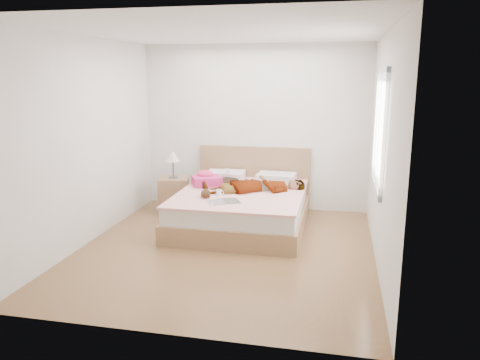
{
  "coord_description": "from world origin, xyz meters",
  "views": [
    {
      "loc": [
        1.31,
        -5.33,
        2.13
      ],
      "look_at": [
        0.0,
        0.85,
        0.7
      ],
      "focal_mm": 35.0,
      "sensor_mm": 36.0,
      "label": 1
    }
  ],
  "objects_px": {
    "magazine": "(225,202)",
    "plush_toy": "(206,193)",
    "woman": "(255,183)",
    "coffee_mug": "(219,192)",
    "towel": "(206,179)",
    "phone": "(228,170)",
    "nightstand": "(174,192)",
    "bed": "(243,206)"
  },
  "relations": [
    {
      "from": "coffee_mug",
      "to": "nightstand",
      "type": "xyz_separation_m",
      "value": [
        -0.93,
        0.76,
        -0.23
      ]
    },
    {
      "from": "towel",
      "to": "plush_toy",
      "type": "distance_m",
      "value": 0.73
    },
    {
      "from": "phone",
      "to": "plush_toy",
      "type": "xyz_separation_m",
      "value": [
        -0.08,
        -0.95,
        -0.13
      ]
    },
    {
      "from": "coffee_mug",
      "to": "nightstand",
      "type": "height_order",
      "value": "nightstand"
    },
    {
      "from": "towel",
      "to": "bed",
      "type": "bearing_deg",
      "value": -18.37
    },
    {
      "from": "towel",
      "to": "coffee_mug",
      "type": "height_order",
      "value": "towel"
    },
    {
      "from": "towel",
      "to": "magazine",
      "type": "distance_m",
      "value": 1.01
    },
    {
      "from": "plush_toy",
      "to": "nightstand",
      "type": "xyz_separation_m",
      "value": [
        -0.78,
        0.89,
        -0.24
      ]
    },
    {
      "from": "woman",
      "to": "phone",
      "type": "bearing_deg",
      "value": -149.69
    },
    {
      "from": "towel",
      "to": "coffee_mug",
      "type": "relative_size",
      "value": 4.63
    },
    {
      "from": "bed",
      "to": "magazine",
      "type": "relative_size",
      "value": 4.21
    },
    {
      "from": "bed",
      "to": "nightstand",
      "type": "distance_m",
      "value": 1.24
    },
    {
      "from": "towel",
      "to": "nightstand",
      "type": "distance_m",
      "value": 0.67
    },
    {
      "from": "woman",
      "to": "coffee_mug",
      "type": "relative_size",
      "value": 13.16
    },
    {
      "from": "magazine",
      "to": "plush_toy",
      "type": "distance_m",
      "value": 0.35
    },
    {
      "from": "towel",
      "to": "woman",
      "type": "bearing_deg",
      "value": -11.81
    },
    {
      "from": "magazine",
      "to": "towel",
      "type": "bearing_deg",
      "value": 119.3
    },
    {
      "from": "towel",
      "to": "magazine",
      "type": "relative_size",
      "value": 1.07
    },
    {
      "from": "bed",
      "to": "plush_toy",
      "type": "bearing_deg",
      "value": -128.38
    },
    {
      "from": "woman",
      "to": "bed",
      "type": "height_order",
      "value": "bed"
    },
    {
      "from": "phone",
      "to": "plush_toy",
      "type": "height_order",
      "value": "phone"
    },
    {
      "from": "woman",
      "to": "plush_toy",
      "type": "distance_m",
      "value": 0.8
    },
    {
      "from": "woman",
      "to": "nightstand",
      "type": "relative_size",
      "value": 1.54
    },
    {
      "from": "magazine",
      "to": "coffee_mug",
      "type": "distance_m",
      "value": 0.35
    },
    {
      "from": "coffee_mug",
      "to": "plush_toy",
      "type": "height_order",
      "value": "plush_toy"
    },
    {
      "from": "bed",
      "to": "phone",
      "type": "bearing_deg",
      "value": 126.7
    },
    {
      "from": "magazine",
      "to": "plush_toy",
      "type": "height_order",
      "value": "plush_toy"
    },
    {
      "from": "bed",
      "to": "magazine",
      "type": "distance_m",
      "value": 0.73
    },
    {
      "from": "woman",
      "to": "coffee_mug",
      "type": "bearing_deg",
      "value": -67.2
    },
    {
      "from": "phone",
      "to": "towel",
      "type": "distance_m",
      "value": 0.37
    },
    {
      "from": "bed",
      "to": "magazine",
      "type": "height_order",
      "value": "bed"
    },
    {
      "from": "woman",
      "to": "bed",
      "type": "relative_size",
      "value": 0.72
    },
    {
      "from": "woman",
      "to": "nightstand",
      "type": "height_order",
      "value": "nightstand"
    },
    {
      "from": "coffee_mug",
      "to": "plush_toy",
      "type": "relative_size",
      "value": 0.53
    },
    {
      "from": "phone",
      "to": "plush_toy",
      "type": "relative_size",
      "value": 0.46
    },
    {
      "from": "bed",
      "to": "magazine",
      "type": "xyz_separation_m",
      "value": [
        -0.1,
        -0.68,
        0.24
      ]
    },
    {
      "from": "bed",
      "to": "plush_toy",
      "type": "xyz_separation_m",
      "value": [
        -0.4,
        -0.51,
        0.29
      ]
    },
    {
      "from": "woman",
      "to": "magazine",
      "type": "bearing_deg",
      "value": -41.82
    },
    {
      "from": "plush_toy",
      "to": "magazine",
      "type": "bearing_deg",
      "value": -30.05
    },
    {
      "from": "phone",
      "to": "bed",
      "type": "height_order",
      "value": "bed"
    },
    {
      "from": "coffee_mug",
      "to": "towel",
      "type": "bearing_deg",
      "value": 120.81
    },
    {
      "from": "magazine",
      "to": "nightstand",
      "type": "relative_size",
      "value": 0.51
    }
  ]
}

